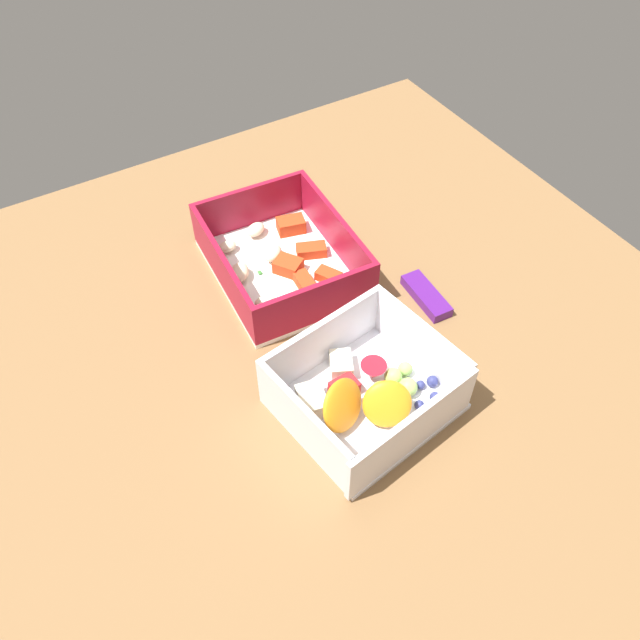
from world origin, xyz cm
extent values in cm
cube|color=brown|center=(0.00, 0.00, 1.00)|extent=(80.00, 80.00, 2.00)
cube|color=white|center=(-11.39, 1.33, 2.30)|extent=(19.51, 15.89, 0.60)
cube|color=maroon|center=(-20.35, 1.93, 5.30)|extent=(1.58, 14.69, 5.40)
cube|color=maroon|center=(-2.42, 0.74, 5.30)|extent=(1.58, 14.69, 5.40)
cube|color=maroon|center=(-10.92, 8.36, 5.30)|extent=(17.37, 1.76, 5.40)
cube|color=maroon|center=(-11.85, -5.69, 5.30)|extent=(17.37, 1.76, 5.40)
ellipsoid|color=beige|center=(-12.29, -3.62, 3.63)|extent=(3.60, 3.38, 1.47)
ellipsoid|color=beige|center=(-13.27, 1.16, 3.56)|extent=(3.25, 3.34, 1.38)
ellipsoid|color=beige|center=(-18.07, 1.36, 3.49)|extent=(2.67, 3.05, 1.27)
ellipsoid|color=beige|center=(-6.90, -3.16, 3.42)|extent=(2.21, 2.70, 1.17)
ellipsoid|color=beige|center=(-17.15, -2.89, 3.39)|extent=(1.71, 2.35, 1.13)
ellipsoid|color=beige|center=(-6.39, -0.31, 3.33)|extent=(2.45, 2.08, 1.04)
ellipsoid|color=beige|center=(-4.07, 1.75, 3.62)|extent=(3.52, 3.47, 1.45)
cube|color=red|center=(-7.03, 4.96, 3.19)|extent=(3.26, 2.83, 1.17)
cube|color=red|center=(-7.42, 2.09, 3.24)|extent=(3.30, 1.92, 1.29)
cube|color=red|center=(-16.59, 5.42, 3.46)|extent=(2.96, 3.74, 1.73)
cube|color=red|center=(-10.64, 1.73, 3.38)|extent=(3.80, 3.63, 1.57)
cube|color=red|center=(-11.66, 5.41, 3.24)|extent=(3.01, 3.92, 1.27)
cube|color=brown|center=(-4.16, 5.26, 3.10)|extent=(3.63, 3.22, 1.01)
cube|color=#387A33|center=(-5.18, -0.91, 2.70)|extent=(0.60, 0.40, 0.20)
cube|color=#387A33|center=(-11.91, -1.30, 2.70)|extent=(0.60, 0.40, 0.20)
cube|color=#387A33|center=(-7.08, 1.63, 2.70)|extent=(0.60, 0.40, 0.20)
cube|color=#387A33|center=(-6.58, -1.75, 2.70)|extent=(0.60, 0.40, 0.20)
cube|color=white|center=(8.98, -0.58, 2.30)|extent=(15.91, 17.25, 0.60)
cube|color=white|center=(2.47, -1.57, 5.52)|extent=(2.90, 15.28, 5.84)
cube|color=white|center=(15.48, 0.41, 5.52)|extent=(2.90, 15.28, 5.84)
cube|color=white|center=(7.87, 6.71, 5.52)|extent=(12.51, 2.48, 5.84)
cube|color=white|center=(10.09, -7.88, 5.52)|extent=(12.51, 2.48, 5.84)
ellipsoid|color=orange|center=(9.79, -3.76, 5.31)|extent=(5.34, 6.14, 5.22)
ellipsoid|color=orange|center=(11.59, -0.34, 4.98)|extent=(5.61, 5.91, 4.56)
cube|color=red|center=(7.10, -1.82, 3.39)|extent=(2.11, 2.73, 1.57)
cube|color=#F4EACC|center=(4.60, -0.62, 3.47)|extent=(3.55, 3.21, 1.74)
cube|color=#F4EACC|center=(6.93, -5.36, 3.60)|extent=(3.80, 3.16, 2.00)
sphere|color=#9ECC60|center=(8.26, 4.64, 3.35)|extent=(1.50, 1.50, 1.50)
sphere|color=#9ECC60|center=(8.51, 3.00, 3.52)|extent=(1.84, 1.84, 1.84)
sphere|color=#9ECC60|center=(9.10, 1.08, 3.46)|extent=(1.72, 1.72, 1.72)
sphere|color=#9ECC60|center=(10.30, 3.47, 3.56)|extent=(1.93, 1.93, 1.93)
cone|color=red|center=(7.06, 1.58, 3.65)|extent=(2.63, 2.63, 2.11)
sphere|color=navy|center=(13.83, 3.53, 3.05)|extent=(0.90, 0.90, 0.90)
sphere|color=navy|center=(10.78, 6.16, 3.20)|extent=(1.19, 1.19, 1.19)
sphere|color=navy|center=(12.42, 5.24, 3.16)|extent=(1.12, 1.12, 1.12)
sphere|color=navy|center=(12.33, 3.43, 3.10)|extent=(0.99, 0.99, 0.99)
sphere|color=navy|center=(10.44, 4.96, 3.07)|extent=(0.93, 0.93, 0.93)
sphere|color=navy|center=(13.24, 5.92, 3.05)|extent=(0.91, 0.91, 0.91)
cube|color=#51197A|center=(0.74, 13.04, 2.60)|extent=(7.14, 2.84, 1.20)
camera|label=1|loc=(37.14, -22.47, 55.29)|focal=36.32mm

